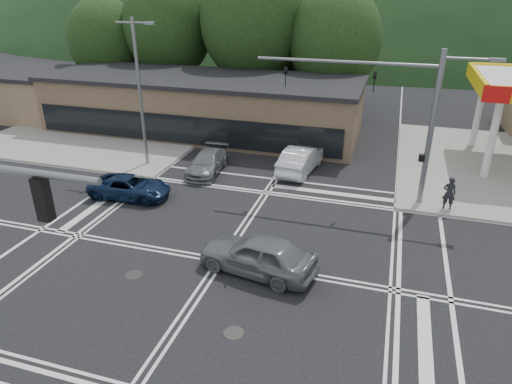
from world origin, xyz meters
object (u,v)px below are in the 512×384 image
(car_blue_west, at_px, (130,187))
(car_queue_b, at_px, (317,129))
(car_queue_a, at_px, (301,159))
(car_northbound, at_px, (207,162))
(pedestrian, at_px, (449,193))
(car_grey_center, at_px, (258,254))

(car_blue_west, relative_size, car_queue_b, 1.07)
(car_queue_a, bearing_deg, car_northbound, 26.16)
(car_northbound, height_order, pedestrian, pedestrian)
(car_queue_b, bearing_deg, car_northbound, 55.51)
(car_blue_west, height_order, car_grey_center, car_grey_center)
(car_queue_a, relative_size, car_queue_b, 1.16)
(car_blue_west, xyz_separation_m, car_queue_b, (7.99, 13.28, 0.09))
(car_blue_west, xyz_separation_m, car_grey_center, (8.73, -4.75, 0.21))
(car_grey_center, relative_size, car_queue_a, 1.01)
(car_grey_center, height_order, pedestrian, pedestrian)
(car_northbound, relative_size, pedestrian, 2.53)
(car_grey_center, relative_size, car_northbound, 1.09)
(car_queue_b, bearing_deg, car_grey_center, 89.39)
(car_blue_west, bearing_deg, car_northbound, -34.19)
(car_blue_west, xyz_separation_m, car_queue_a, (8.15, 6.51, 0.18))
(car_queue_a, bearing_deg, pedestrian, 165.75)
(car_blue_west, distance_m, pedestrian, 16.83)
(car_queue_b, xyz_separation_m, car_northbound, (-5.33, -8.68, -0.06))
(car_grey_center, bearing_deg, car_blue_west, -108.92)
(car_queue_a, distance_m, pedestrian, 8.97)
(car_grey_center, relative_size, pedestrian, 2.76)
(car_queue_a, relative_size, car_northbound, 1.08)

